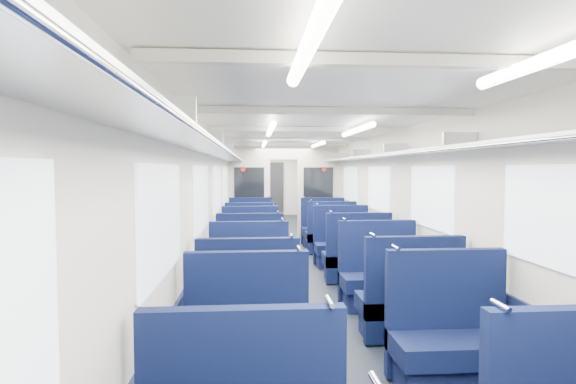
{
  "coord_description": "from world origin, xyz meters",
  "views": [
    {
      "loc": [
        -0.77,
        -8.26,
        1.77
      ],
      "look_at": [
        0.12,
        3.42,
        1.16
      ],
      "focal_mm": 28.32,
      "sensor_mm": 36.0,
      "label": 1
    }
  ],
  "objects_px": {
    "seat_8": "(248,310)",
    "seat_11": "(379,280)",
    "end_door": "(274,189)",
    "seat_9": "(409,306)",
    "seat_18": "(251,230)",
    "seat_6": "(247,348)",
    "seat_19": "(323,231)",
    "seat_16": "(251,239)",
    "seat_14": "(250,249)",
    "seat_7": "(452,344)",
    "seat_13": "(357,260)",
    "bulkhead": "(284,190)",
    "seat_15": "(342,247)",
    "seat_10": "(249,282)",
    "seat_17": "(331,237)",
    "seat_12": "(250,261)"
  },
  "relations": [
    {
      "from": "seat_9",
      "to": "seat_14",
      "type": "bearing_deg",
      "value": 115.52
    },
    {
      "from": "seat_6",
      "to": "seat_19",
      "type": "xyz_separation_m",
      "value": [
        1.66,
        6.72,
        0.0
      ]
    },
    {
      "from": "seat_13",
      "to": "seat_19",
      "type": "relative_size",
      "value": 1.0
    },
    {
      "from": "seat_8",
      "to": "seat_10",
      "type": "distance_m",
      "value": 1.12
    },
    {
      "from": "end_door",
      "to": "seat_16",
      "type": "bearing_deg",
      "value": -95.86
    },
    {
      "from": "seat_8",
      "to": "seat_16",
      "type": "distance_m",
      "value": 4.6
    },
    {
      "from": "end_door",
      "to": "seat_11",
      "type": "bearing_deg",
      "value": -85.9
    },
    {
      "from": "seat_7",
      "to": "seat_14",
      "type": "xyz_separation_m",
      "value": [
        -1.66,
        4.49,
        0.0
      ]
    },
    {
      "from": "end_door",
      "to": "seat_14",
      "type": "relative_size",
      "value": 1.77
    },
    {
      "from": "bulkhead",
      "to": "seat_16",
      "type": "xyz_separation_m",
      "value": [
        -0.83,
        -2.36,
        -0.89
      ]
    },
    {
      "from": "seat_16",
      "to": "seat_18",
      "type": "bearing_deg",
      "value": 90.0
    },
    {
      "from": "bulkhead",
      "to": "seat_6",
      "type": "relative_size",
      "value": 2.48
    },
    {
      "from": "seat_16",
      "to": "seat_18",
      "type": "height_order",
      "value": "same"
    },
    {
      "from": "bulkhead",
      "to": "seat_19",
      "type": "bearing_deg",
      "value": -55.89
    },
    {
      "from": "end_door",
      "to": "seat_11",
      "type": "height_order",
      "value": "end_door"
    },
    {
      "from": "seat_14",
      "to": "seat_19",
      "type": "relative_size",
      "value": 1.0
    },
    {
      "from": "bulkhead",
      "to": "seat_6",
      "type": "distance_m",
      "value": 8.04
    },
    {
      "from": "end_door",
      "to": "seat_9",
      "type": "bearing_deg",
      "value": -86.26
    },
    {
      "from": "bulkhead",
      "to": "seat_18",
      "type": "xyz_separation_m",
      "value": [
        -0.83,
        -1.04,
        -0.89
      ]
    },
    {
      "from": "seat_11",
      "to": "end_door",
      "type": "bearing_deg",
      "value": 94.1
    },
    {
      "from": "end_door",
      "to": "seat_16",
      "type": "height_order",
      "value": "end_door"
    },
    {
      "from": "seat_6",
      "to": "end_door",
      "type": "bearing_deg",
      "value": 86.53
    },
    {
      "from": "seat_7",
      "to": "seat_13",
      "type": "bearing_deg",
      "value": 90.0
    },
    {
      "from": "seat_11",
      "to": "seat_10",
      "type": "bearing_deg",
      "value": 179.64
    },
    {
      "from": "seat_17",
      "to": "seat_18",
      "type": "xyz_separation_m",
      "value": [
        -1.66,
        1.14,
        0.0
      ]
    },
    {
      "from": "seat_10",
      "to": "seat_15",
      "type": "relative_size",
      "value": 1.0
    },
    {
      "from": "seat_7",
      "to": "seat_16",
      "type": "bearing_deg",
      "value": 106.47
    },
    {
      "from": "bulkhead",
      "to": "seat_19",
      "type": "distance_m",
      "value": 1.72
    },
    {
      "from": "end_door",
      "to": "seat_19",
      "type": "bearing_deg",
      "value": -83.19
    },
    {
      "from": "seat_6",
      "to": "seat_7",
      "type": "bearing_deg",
      "value": -0.93
    },
    {
      "from": "seat_15",
      "to": "seat_18",
      "type": "xyz_separation_m",
      "value": [
        -1.66,
        2.37,
        0.0
      ]
    },
    {
      "from": "seat_6",
      "to": "seat_17",
      "type": "relative_size",
      "value": 1.0
    },
    {
      "from": "bulkhead",
      "to": "seat_15",
      "type": "distance_m",
      "value": 3.62
    },
    {
      "from": "seat_10",
      "to": "seat_16",
      "type": "height_order",
      "value": "same"
    },
    {
      "from": "bulkhead",
      "to": "seat_8",
      "type": "distance_m",
      "value": 7.06
    },
    {
      "from": "seat_10",
      "to": "seat_8",
      "type": "bearing_deg",
      "value": -90.0
    },
    {
      "from": "seat_8",
      "to": "seat_13",
      "type": "relative_size",
      "value": 1.0
    },
    {
      "from": "seat_14",
      "to": "seat_15",
      "type": "distance_m",
      "value": 1.66
    },
    {
      "from": "seat_8",
      "to": "seat_13",
      "type": "bearing_deg",
      "value": 55.25
    },
    {
      "from": "seat_10",
      "to": "seat_7",
      "type": "bearing_deg",
      "value": -52.05
    },
    {
      "from": "seat_19",
      "to": "seat_16",
      "type": "bearing_deg",
      "value": -145.68
    },
    {
      "from": "seat_8",
      "to": "seat_11",
      "type": "height_order",
      "value": "same"
    },
    {
      "from": "seat_8",
      "to": "seat_19",
      "type": "relative_size",
      "value": 1.0
    },
    {
      "from": "seat_18",
      "to": "seat_6",
      "type": "bearing_deg",
      "value": -90.0
    },
    {
      "from": "seat_18",
      "to": "seat_19",
      "type": "distance_m",
      "value": 1.67
    },
    {
      "from": "seat_11",
      "to": "seat_16",
      "type": "relative_size",
      "value": 1.0
    },
    {
      "from": "seat_15",
      "to": "seat_17",
      "type": "relative_size",
      "value": 1.0
    },
    {
      "from": "seat_9",
      "to": "seat_12",
      "type": "xyz_separation_m",
      "value": [
        -1.66,
        2.46,
        0.0
      ]
    },
    {
      "from": "seat_8",
      "to": "seat_16",
      "type": "relative_size",
      "value": 1.0
    },
    {
      "from": "seat_8",
      "to": "seat_11",
      "type": "xyz_separation_m",
      "value": [
        1.66,
        1.1,
        0.0
      ]
    }
  ]
}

